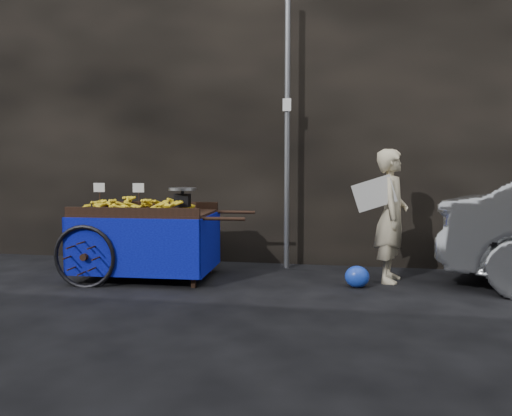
# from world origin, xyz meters

# --- Properties ---
(ground) EXTENTS (80.00, 80.00, 0.00)m
(ground) POSITION_xyz_m (0.00, 0.00, 0.00)
(ground) COLOR black
(ground) RESTS_ON ground
(building_wall) EXTENTS (13.50, 2.00, 5.00)m
(building_wall) POSITION_xyz_m (0.39, 2.60, 2.50)
(building_wall) COLOR black
(building_wall) RESTS_ON ground
(street_pole) EXTENTS (0.12, 0.10, 4.00)m
(street_pole) POSITION_xyz_m (0.30, 1.30, 2.01)
(street_pole) COLOR slate
(street_pole) RESTS_ON ground
(banana_cart) EXTENTS (2.47, 1.27, 1.32)m
(banana_cart) POSITION_xyz_m (-1.55, 0.30, 0.82)
(banana_cart) COLOR black
(banana_cart) RESTS_ON ground
(vendor) EXTENTS (0.79, 0.70, 1.74)m
(vendor) POSITION_xyz_m (1.75, 0.69, 0.87)
(vendor) COLOR #C1B38F
(vendor) RESTS_ON ground
(plastic_bag) EXTENTS (0.30, 0.24, 0.27)m
(plastic_bag) POSITION_xyz_m (1.31, 0.27, 0.14)
(plastic_bag) COLOR blue
(plastic_bag) RESTS_ON ground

